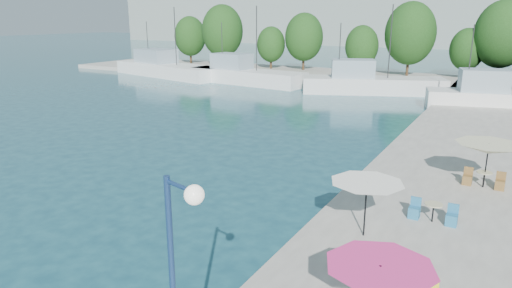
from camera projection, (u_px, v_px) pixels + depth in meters
The scene contains 20 objects.
quay_far at pixel (346, 78), 63.55m from camera, with size 90.00×16.00×0.60m, color gray.
hill_west at pixel (375, 19), 149.93m from camera, with size 180.00×40.00×16.00m, color gray.
trawler_01 at pixel (166, 69), 67.47m from camera, with size 20.43×9.57×10.20m.
trawler_02 at pixel (244, 75), 59.86m from camera, with size 16.70×6.11×10.20m.
trawler_03 at pixel (369, 84), 52.14m from camera, with size 16.15×9.66×10.20m.
trawler_04 at pixel (502, 100), 42.09m from camera, with size 14.23×6.75×10.20m.
tree_01 at pixel (190, 36), 79.25m from camera, with size 5.43×5.43×8.04m.
tree_02 at pixel (222, 31), 73.55m from camera, with size 6.66×6.66×9.86m.
tree_03 at pixel (271, 44), 71.02m from camera, with size 4.38×4.38×6.49m.
tree_04 at pixel (304, 37), 68.93m from camera, with size 5.76×5.76×8.53m.
tree_05 at pixel (362, 46), 63.71m from camera, with size 4.59×4.59×6.80m.
tree_06 at pixel (410, 33), 61.13m from camera, with size 6.70×6.70×9.91m.
tree_07 at pixel (467, 49), 59.52m from camera, with size 4.41×4.41×6.52m.
tree_08 at pixel (502, 34), 56.90m from camera, with size 6.75×6.75×10.00m.
umbrella_pink at pixel (380, 275), 10.73m from camera, with size 2.66×2.66×2.20m.
umbrella_white at pixel (367, 189), 16.43m from camera, with size 2.68×2.68×2.10m.
umbrella_cream at pixel (488, 148), 21.24m from camera, with size 3.01×3.01×2.16m.
cafe_table_02 at pixel (433, 215), 17.98m from camera, with size 1.82×0.70×0.76m.
cafe_table_03 at pixel (483, 181), 21.65m from camera, with size 1.82×0.70×0.76m.
street_lamp at pixel (181, 256), 8.55m from camera, with size 1.01×0.44×5.03m.
Camera 1 is at (12.31, 5.31, 8.41)m, focal length 32.00 mm.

